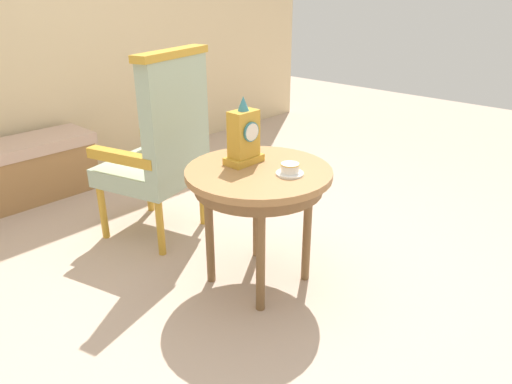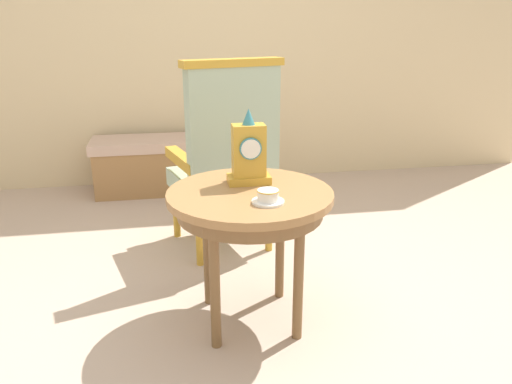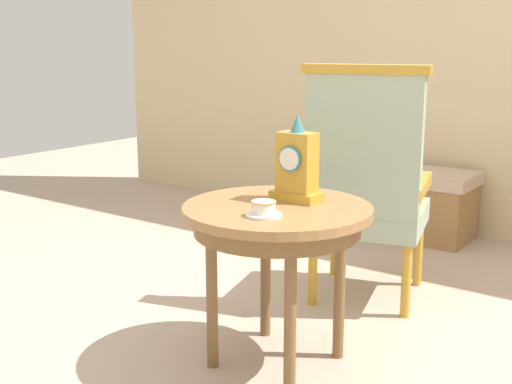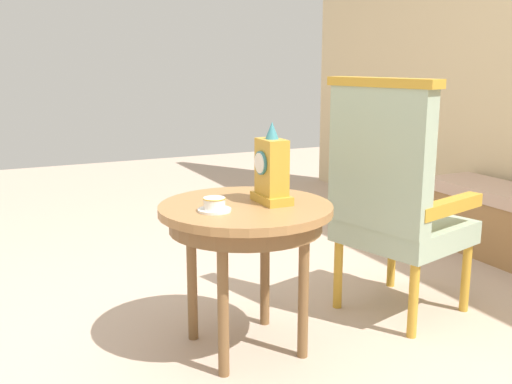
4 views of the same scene
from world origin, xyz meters
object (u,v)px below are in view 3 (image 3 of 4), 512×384
object	(u,v)px
mantel_clock	(297,166)
window_bench	(392,199)
side_table	(277,225)
armchair	(367,182)
teacup_left	(264,209)

from	to	relation	value
mantel_clock	window_bench	xyz separation A→B (m)	(-0.43, 1.85, -0.55)
mantel_clock	window_bench	distance (m)	1.98
side_table	armchair	xyz separation A→B (m)	(-0.01, 0.76, 0.03)
teacup_left	window_bench	size ratio (longest dim) A/B	0.13
teacup_left	window_bench	distance (m)	2.21
mantel_clock	armchair	world-z (taller)	armchair
armchair	window_bench	xyz separation A→B (m)	(-0.40, 1.20, -0.37)
side_table	window_bench	world-z (taller)	side_table
mantel_clock	side_table	bearing A→B (deg)	-97.05
side_table	teacup_left	size ratio (longest dim) A/B	5.44
teacup_left	side_table	bearing A→B (deg)	106.85
window_bench	mantel_clock	bearing A→B (deg)	-76.97
armchair	window_bench	bearing A→B (deg)	108.56
side_table	mantel_clock	world-z (taller)	mantel_clock
mantel_clock	window_bench	bearing A→B (deg)	103.03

